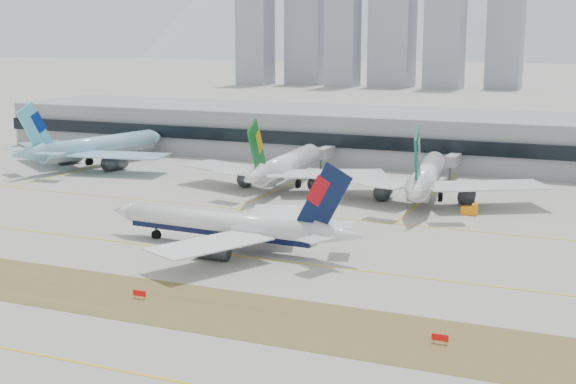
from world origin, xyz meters
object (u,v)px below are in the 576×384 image
at_px(taxiing_airliner, 230,226).
at_px(widebody_korean, 94,148).
at_px(widebody_eva, 284,167).
at_px(terminal, 417,137).
at_px(widebody_cathay, 426,178).

relative_size(taxiing_airliner, widebody_korean, 0.92).
distance_m(widebody_korean, widebody_eva, 65.79).
bearing_deg(widebody_korean, taxiing_airliner, -117.78).
height_order(widebody_korean, terminal, widebody_korean).
bearing_deg(widebody_cathay, terminal, 8.34).
relative_size(widebody_korean, widebody_eva, 1.03).
xyz_separation_m(taxiing_airliner, widebody_eva, (-14.59, 59.19, 1.04)).
bearing_deg(widebody_cathay, taxiing_airliner, 150.23).
xyz_separation_m(widebody_eva, widebody_cathay, (37.55, -2.33, 0.12)).
bearing_deg(taxiing_airliner, terminal, -89.38).
height_order(widebody_eva, terminal, widebody_eva).
xyz_separation_m(widebody_korean, widebody_cathay, (102.86, -10.24, -0.15)).
bearing_deg(widebody_korean, widebody_cathay, -83.44).
bearing_deg(widebody_eva, widebody_cathay, -97.74).
relative_size(widebody_eva, terminal, 0.20).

